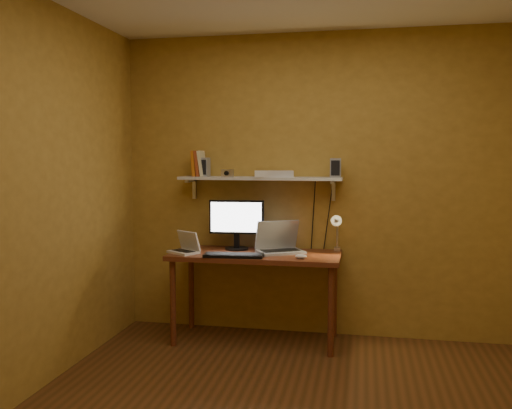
% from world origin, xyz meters
% --- Properties ---
extents(room, '(3.44, 3.24, 2.64)m').
position_xyz_m(room, '(0.00, 0.00, 1.30)').
color(room, brown).
rests_on(room, ground).
extents(desk, '(1.40, 0.60, 0.75)m').
position_xyz_m(desk, '(-0.48, 1.28, 0.66)').
color(desk, maroon).
rests_on(desk, ground).
extents(wall_shelf, '(1.40, 0.25, 0.21)m').
position_xyz_m(wall_shelf, '(-0.48, 1.47, 1.36)').
color(wall_shelf, silver).
rests_on(wall_shelf, room).
extents(monitor, '(0.47, 0.22, 0.43)m').
position_xyz_m(monitor, '(-0.67, 1.42, 0.99)').
color(monitor, black).
rests_on(monitor, desk).
extents(laptop, '(0.45, 0.41, 0.27)m').
position_xyz_m(laptop, '(-0.30, 1.36, 0.82)').
color(laptop, gray).
rests_on(laptop, desk).
extents(netbook, '(0.30, 0.28, 0.18)m').
position_xyz_m(netbook, '(-1.05, 1.17, 0.80)').
color(netbook, silver).
rests_on(netbook, desk).
extents(keyboard, '(0.48, 0.19, 0.03)m').
position_xyz_m(keyboard, '(-0.61, 1.07, 0.76)').
color(keyboard, black).
rests_on(keyboard, desk).
extents(mouse, '(0.11, 0.08, 0.03)m').
position_xyz_m(mouse, '(-0.08, 1.10, 0.77)').
color(mouse, silver).
rests_on(mouse, desk).
extents(desk_lamp, '(0.09, 0.23, 0.38)m').
position_xyz_m(desk_lamp, '(0.18, 1.41, 0.96)').
color(desk_lamp, silver).
rests_on(desk_lamp, desk).
extents(speaker_left, '(0.10, 0.10, 0.16)m').
position_xyz_m(speaker_left, '(-0.98, 1.47, 1.46)').
color(speaker_left, gray).
rests_on(speaker_left, wall_shelf).
extents(speaker_right, '(0.09, 0.09, 0.16)m').
position_xyz_m(speaker_right, '(0.16, 1.46, 1.45)').
color(speaker_right, gray).
rests_on(speaker_right, wall_shelf).
extents(books, '(0.11, 0.15, 0.23)m').
position_xyz_m(books, '(-1.03, 1.48, 1.49)').
color(books, '#C66618').
rests_on(books, wall_shelf).
extents(shelf_camera, '(0.11, 0.06, 0.06)m').
position_xyz_m(shelf_camera, '(-0.75, 1.42, 1.41)').
color(shelf_camera, silver).
rests_on(shelf_camera, wall_shelf).
extents(router, '(0.36, 0.28, 0.05)m').
position_xyz_m(router, '(-0.36, 1.47, 1.40)').
color(router, silver).
rests_on(router, wall_shelf).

